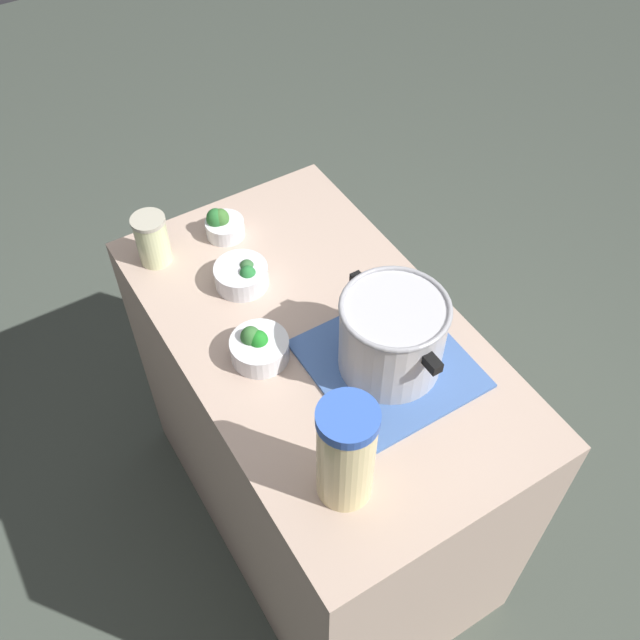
% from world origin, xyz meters
% --- Properties ---
extents(ground_plane, '(8.00, 8.00, 0.00)m').
position_xyz_m(ground_plane, '(0.00, 0.00, 0.00)').
color(ground_plane, '#464E44').
extents(counter_slab, '(1.09, 0.63, 0.91)m').
position_xyz_m(counter_slab, '(0.00, 0.00, 0.46)').
color(counter_slab, tan).
rests_on(counter_slab, ground_plane).
extents(dish_cloth, '(0.35, 0.33, 0.01)m').
position_xyz_m(dish_cloth, '(0.16, 0.08, 0.92)').
color(dish_cloth, '#4467A7').
rests_on(dish_cloth, counter_slab).
extents(cooking_pot, '(0.30, 0.23, 0.19)m').
position_xyz_m(cooking_pot, '(0.16, 0.08, 1.02)').
color(cooking_pot, '#B7B7BC').
rests_on(cooking_pot, dish_cloth).
extents(lemonade_pitcher, '(0.11, 0.11, 0.26)m').
position_xyz_m(lemonade_pitcher, '(0.36, -0.16, 1.05)').
color(lemonade_pitcher, beige).
rests_on(lemonade_pitcher, counter_slab).
extents(mason_jar, '(0.08, 0.08, 0.14)m').
position_xyz_m(mason_jar, '(-0.42, -0.22, 0.98)').
color(mason_jar, beige).
rests_on(mason_jar, counter_slab).
extents(broccoli_bowl_front, '(0.13, 0.13, 0.07)m').
position_xyz_m(broccoli_bowl_front, '(-0.24, -0.08, 0.94)').
color(broccoli_bowl_front, silver).
rests_on(broccoli_bowl_front, counter_slab).
extents(broccoli_bowl_center, '(0.10, 0.10, 0.08)m').
position_xyz_m(broccoli_bowl_center, '(-0.42, -0.04, 0.95)').
color(broccoli_bowl_center, silver).
rests_on(broccoli_bowl_center, counter_slab).
extents(broccoli_bowl_back, '(0.13, 0.13, 0.08)m').
position_xyz_m(broccoli_bowl_back, '(-0.02, -0.15, 0.95)').
color(broccoli_bowl_back, silver).
rests_on(broccoli_bowl_back, counter_slab).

